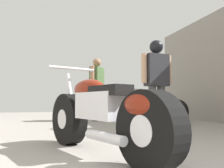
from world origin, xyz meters
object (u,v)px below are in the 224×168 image
(mechanic_in_blue, at_px, (97,85))
(mechanic_with_helmet, at_px, (157,75))
(motorcycle_black_naked, at_px, (154,107))
(motorcycle_maroon_cruiser, at_px, (102,114))

(mechanic_in_blue, bearing_deg, mechanic_with_helmet, -70.16)
(motorcycle_black_naked, relative_size, mechanic_in_blue, 1.01)
(motorcycle_maroon_cruiser, bearing_deg, motorcycle_black_naked, 56.40)
(mechanic_in_blue, bearing_deg, motorcycle_black_naked, -27.70)
(mechanic_in_blue, bearing_deg, motorcycle_maroon_cruiser, -101.65)
(motorcycle_black_naked, distance_m, mechanic_in_blue, 1.67)
(motorcycle_black_naked, xyz_separation_m, mechanic_with_helmet, (-0.62, -1.38, 0.68))
(mechanic_in_blue, height_order, mechanic_with_helmet, mechanic_with_helmet)
(motorcycle_black_naked, xyz_separation_m, mechanic_in_blue, (-1.38, 0.72, 0.60))
(motorcycle_maroon_cruiser, relative_size, mechanic_in_blue, 1.16)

